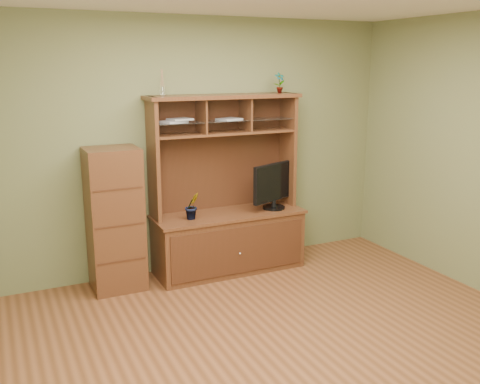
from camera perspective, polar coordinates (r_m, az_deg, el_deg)
room at (r=4.02m, az=5.82°, el=1.10°), size 4.54×4.04×2.74m
media_hutch at (r=5.81m, az=-1.34°, el=-3.37°), size 1.66×0.61×1.90m
monitor at (r=5.87m, az=3.65°, el=0.76°), size 0.61×0.29×0.51m
orchid_plant at (r=5.51m, az=-5.12°, el=-1.48°), size 0.18×0.16×0.28m
top_plant at (r=5.93m, az=4.23°, el=11.56°), size 0.12×0.08×0.22m
reed_diffuser at (r=5.41m, az=-8.29°, el=11.17°), size 0.05×0.05×0.26m
magazines at (r=5.54m, az=-4.92°, el=7.65°), size 0.91×0.26×0.04m
side_cabinet at (r=5.42m, az=-13.20°, el=-2.87°), size 0.51×0.46×1.43m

